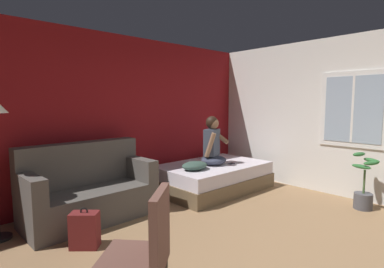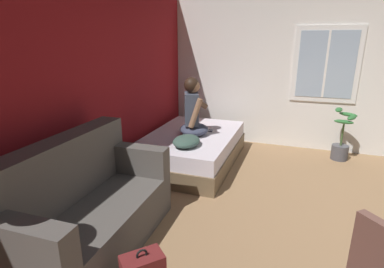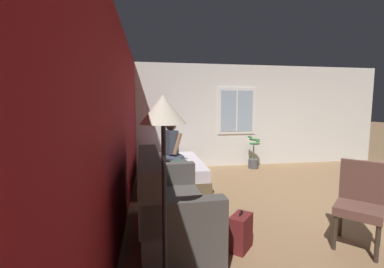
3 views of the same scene
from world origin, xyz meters
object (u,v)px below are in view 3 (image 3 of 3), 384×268
(potted_plant, at_px, (254,157))
(person_seated, at_px, (172,144))
(side_chair, at_px, (360,201))
(backpack, at_px, (240,233))
(bed, at_px, (171,172))
(throw_pillow, at_px, (179,163))
(couch, at_px, (168,207))
(floor_lamp, at_px, (163,131))
(cell_phone, at_px, (180,158))

(potted_plant, bearing_deg, person_seated, 113.40)
(side_chair, distance_m, backpack, 1.43)
(bed, bearing_deg, backpack, -167.93)
(bed, distance_m, potted_plant, 2.42)
(throw_pillow, xyz_separation_m, potted_plant, (1.50, -2.11, -0.25))
(couch, xyz_separation_m, backpack, (-0.39, -0.78, -0.20))
(throw_pillow, bearing_deg, floor_lamp, 171.00)
(potted_plant, bearing_deg, side_chair, 175.59)
(side_chair, xyz_separation_m, throw_pillow, (2.23, 1.83, 0.02))
(couch, bearing_deg, person_seated, -6.05)
(throw_pillow, height_order, cell_phone, throw_pillow)
(throw_pillow, relative_size, potted_plant, 0.56)
(side_chair, distance_m, throw_pillow, 2.88)
(cell_phone, xyz_separation_m, floor_lamp, (-3.57, 0.54, 0.94))
(side_chair, relative_size, throw_pillow, 2.04)
(cell_phone, bearing_deg, bed, 36.67)
(person_seated, height_order, throw_pillow, person_seated)
(bed, bearing_deg, cell_phone, -42.59)
(backpack, relative_size, potted_plant, 0.54)
(backpack, height_order, potted_plant, potted_plant)
(cell_phone, bearing_deg, potted_plant, -172.04)
(couch, distance_m, throw_pillow, 1.73)
(cell_phone, bearing_deg, throw_pillow, 71.88)
(backpack, relative_size, cell_phone, 3.18)
(bed, xyz_separation_m, cell_phone, (0.25, -0.23, 0.25))
(side_chair, xyz_separation_m, floor_lamp, (-0.52, 2.26, 0.90))
(person_seated, bearing_deg, backpack, -168.28)
(bed, bearing_deg, person_seated, -142.54)
(backpack, relative_size, throw_pillow, 0.95)
(bed, relative_size, couch, 1.18)
(side_chair, height_order, throw_pillow, side_chair)
(bed, bearing_deg, couch, 174.61)
(person_seated, height_order, cell_phone, person_seated)
(throw_pillow, bearing_deg, bed, 12.01)
(bed, height_order, throw_pillow, throw_pillow)
(couch, relative_size, person_seated, 1.97)
(bed, xyz_separation_m, potted_plant, (0.93, -2.23, 0.07))
(floor_lamp, bearing_deg, side_chair, -77.00)
(bed, distance_m, floor_lamp, 3.54)
(floor_lamp, bearing_deg, backpack, -52.76)
(side_chair, relative_size, person_seated, 1.12)
(bed, bearing_deg, potted_plant, -67.47)
(backpack, bearing_deg, potted_plant, -24.99)
(cell_phone, distance_m, potted_plant, 2.13)
(throw_pillow, bearing_deg, person_seated, 10.31)
(couch, distance_m, backpack, 0.89)
(throw_pillow, bearing_deg, backpack, -167.92)
(person_seated, relative_size, floor_lamp, 0.51)
(couch, distance_m, cell_phone, 2.55)
(side_chair, xyz_separation_m, cell_phone, (3.04, 1.72, -0.05))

